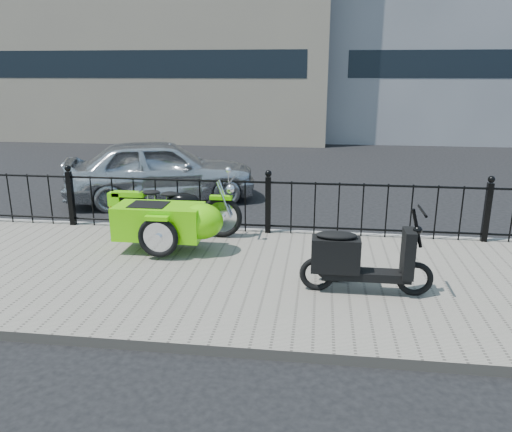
# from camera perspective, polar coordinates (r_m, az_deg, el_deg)

# --- Properties ---
(ground) EXTENTS (120.00, 120.00, 0.00)m
(ground) POSITION_cam_1_polar(r_m,az_deg,el_deg) (7.32, 0.28, -5.92)
(ground) COLOR black
(ground) RESTS_ON ground
(sidewalk) EXTENTS (30.00, 3.80, 0.12)m
(sidewalk) POSITION_cam_1_polar(r_m,az_deg,el_deg) (6.84, -0.24, -7.02)
(sidewalk) COLOR gray
(sidewalk) RESTS_ON ground
(curb) EXTENTS (30.00, 0.10, 0.12)m
(curb) POSITION_cam_1_polar(r_m,az_deg,el_deg) (8.65, 1.47, -1.97)
(curb) COLOR gray
(curb) RESTS_ON ground
(iron_fence) EXTENTS (14.11, 0.11, 1.08)m
(iron_fence) POSITION_cam_1_polar(r_m,az_deg,el_deg) (8.36, 1.40, 1.16)
(iron_fence) COLOR black
(iron_fence) RESTS_ON sidewalk
(motorcycle_sidecar) EXTENTS (2.28, 1.48, 0.98)m
(motorcycle_sidecar) POSITION_cam_1_polar(r_m,az_deg,el_deg) (7.71, -9.42, -0.30)
(motorcycle_sidecar) COLOR black
(motorcycle_sidecar) RESTS_ON sidewalk
(scooter) EXTENTS (1.62, 0.47, 1.10)m
(scooter) POSITION_cam_1_polar(r_m,az_deg,el_deg) (6.23, 11.48, -4.93)
(scooter) COLOR black
(scooter) RESTS_ON sidewalk
(spare_tire) EXTENTS (0.56, 0.10, 0.56)m
(spare_tire) POSITION_cam_1_polar(r_m,az_deg,el_deg) (6.56, 8.87, -5.08)
(spare_tire) COLOR black
(spare_tire) RESTS_ON sidewalk
(sedan_car) EXTENTS (4.36, 2.92, 1.38)m
(sedan_car) POSITION_cam_1_polar(r_m,az_deg,el_deg) (11.07, -10.75, 5.18)
(sedan_car) COLOR #AEB1B5
(sedan_car) RESTS_ON ground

